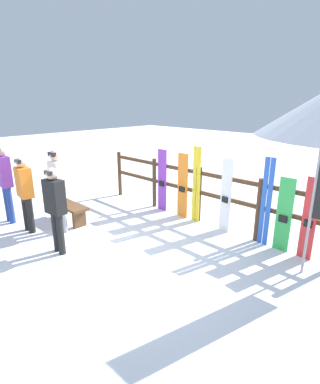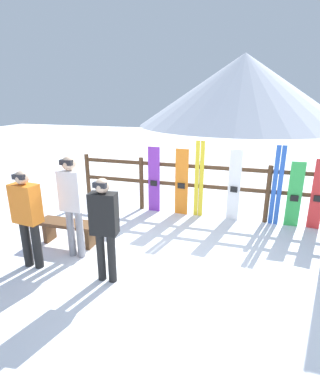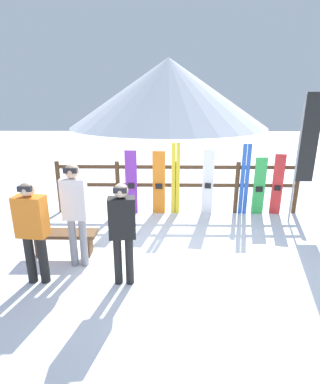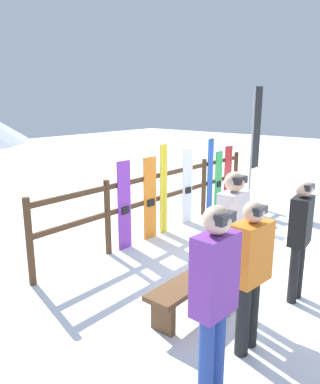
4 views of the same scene
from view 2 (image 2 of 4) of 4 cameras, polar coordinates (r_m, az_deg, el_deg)
ground_plane at (r=4.97m, az=3.41°, el=-13.46°), size 40.00×40.00×0.00m
mountain_backdrop at (r=28.33m, az=15.48°, el=18.18°), size 18.00×18.00×6.00m
fence at (r=6.65m, az=7.85°, el=1.59°), size 5.70×0.10×1.24m
bench at (r=5.68m, az=-16.92°, el=-6.55°), size 1.15×0.36×0.42m
person_white at (r=4.96m, az=-16.38°, el=-1.31°), size 0.38×0.22×1.71m
person_orange at (r=4.92m, az=-23.99°, el=-3.74°), size 0.45×0.28×1.56m
person_black at (r=4.22m, az=-10.57°, el=-5.86°), size 0.40×0.25×1.55m
snowboard_purple at (r=6.82m, az=-1.16°, el=2.31°), size 0.28×0.06×1.51m
snowboard_orange at (r=6.66m, az=4.13°, el=1.83°), size 0.30×0.07×1.50m
ski_pair_yellow at (r=6.57m, az=7.45°, el=2.38°), size 0.19×0.02×1.69m
snowboard_white at (r=6.52m, az=13.94°, el=1.16°), size 0.26×0.09×1.54m
ski_pair_blue at (r=6.53m, az=21.41°, el=1.07°), size 0.19×0.02×1.66m
snowboard_green at (r=6.61m, az=24.25°, el=-0.51°), size 0.27×0.06×1.36m
snowboard_red at (r=6.68m, az=27.83°, el=-0.51°), size 0.24×0.08×1.43m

